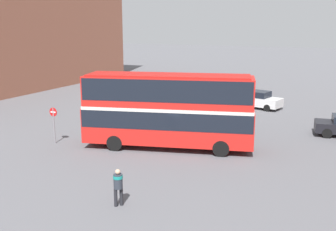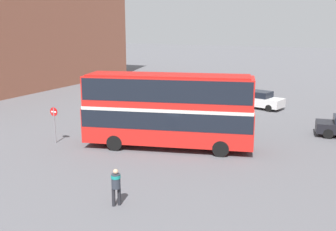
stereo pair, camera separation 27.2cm
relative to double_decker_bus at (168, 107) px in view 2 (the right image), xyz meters
The scene contains 6 objects.
ground_plane 2.67m from the double_decker_bus, 146.66° to the left, with size 240.00×240.00×0.00m, color #5B5B60.
building_row_left 31.03m from the double_decker_bus, 154.55° to the left, with size 10.59×37.98×17.37m.
double_decker_bus is the anchor object (origin of this frame).
pedestrian_foreground 8.61m from the double_decker_bus, 79.96° to the right, with size 0.58×0.58×1.66m.
parked_car_kerb_far 14.92m from the double_decker_bus, 79.97° to the left, with size 4.48×2.81×1.61m.
no_entry_sign 7.57m from the double_decker_bus, 162.92° to the right, with size 0.58×0.08×2.39m.
Camera 2 is at (10.21, -21.55, 7.60)m, focal length 42.00 mm.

